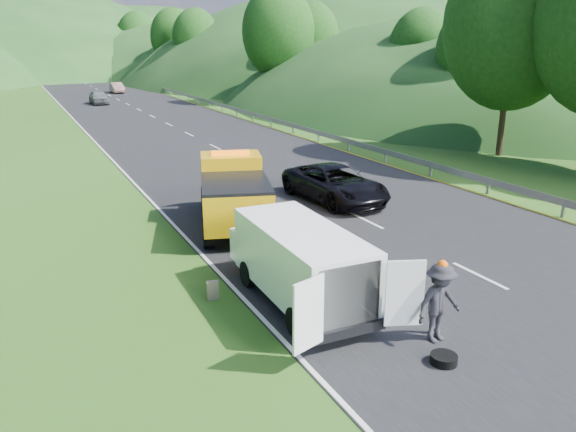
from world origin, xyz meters
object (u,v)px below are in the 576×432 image
woman (254,272)px  spare_tire (443,364)px  worker (436,341)px  tow_truck (233,193)px  white_van (299,260)px  passing_suv (335,201)px  child (267,284)px  suitcase (213,290)px

woman → spare_tire: woman is taller
worker → spare_tire: 0.99m
tow_truck → white_van: (-0.78, -6.87, -0.11)m
spare_tire → passing_suv: passing_suv is taller
child → worker: size_ratio=0.59×
white_van → child: 1.89m
tow_truck → worker: bearing=-66.5°
spare_tire → tow_truck: bearing=93.4°
suitcase → passing_suv: passing_suv is taller
spare_tire → child: bearing=107.2°
white_van → worker: bearing=-57.9°
worker → tow_truck: bearing=91.6°
child → tow_truck: bearing=113.0°
white_van → suitcase: bearing=151.1°
tow_truck → white_van: tow_truck is taller
child → suitcase: 1.76m
white_van → child: white_van is taller
tow_truck → spare_tire: tow_truck is taller
white_van → spare_tire: size_ratio=10.24×
passing_suv → worker: bearing=-113.8°
white_van → passing_suv: white_van is taller
white_van → spare_tire: 4.50m
white_van → child: bearing=102.6°
suitcase → passing_suv: size_ratio=0.09×
woman → suitcase: 2.11m
tow_truck → spare_tire: (0.65, -10.97, -1.31)m
tow_truck → woman: tow_truck is taller
child → passing_suv: size_ratio=0.20×
worker → passing_suv: bearing=65.7°
suitcase → spare_tire: size_ratio=0.88×
child → passing_suv: (6.26, 6.75, 0.00)m
suitcase → spare_tire: 6.30m
child → suitcase: (-1.72, -0.26, 0.26)m
suitcase → woman: bearing=35.1°
suitcase → tow_truck: bearing=63.9°
tow_truck → suitcase: bearing=-99.1°
passing_suv → child: bearing=-137.2°
woman → worker: worker is taller
spare_tire → passing_suv: bearing=69.7°
woman → child: 0.94m
passing_suv → tow_truck: bearing=-170.3°
woman → worker: 6.05m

